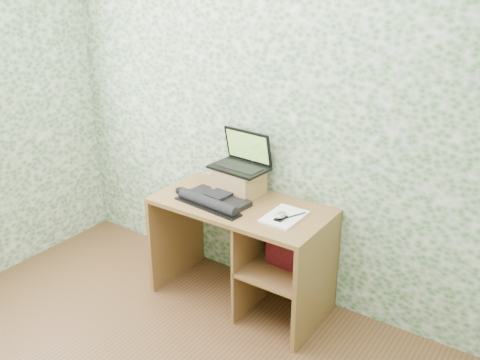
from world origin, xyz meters
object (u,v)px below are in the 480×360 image
Objects in this scene: laptop at (243,159)px; keyboard at (214,200)px; notepad at (284,217)px; desk at (253,241)px; riser at (239,181)px.

laptop is 0.36m from keyboard.
laptop is 0.76× the size of keyboard.
keyboard is 1.74× the size of notepad.
desk is at bearing 170.44° from notepad.
laptop is 0.55m from notepad.
riser is at bearing 148.80° from desk.
riser is at bearing -85.53° from laptop.
keyboard is at bearing -151.45° from desk.
notepad is (0.26, -0.05, 0.28)m from desk.
laptop is (-0.19, 0.16, 0.51)m from desk.
riser is 0.75× the size of laptop.
riser is 0.16m from laptop.
keyboard reaches higher than desk.
desk is 2.27× the size of keyboard.
notepad is at bearing -9.74° from desk.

